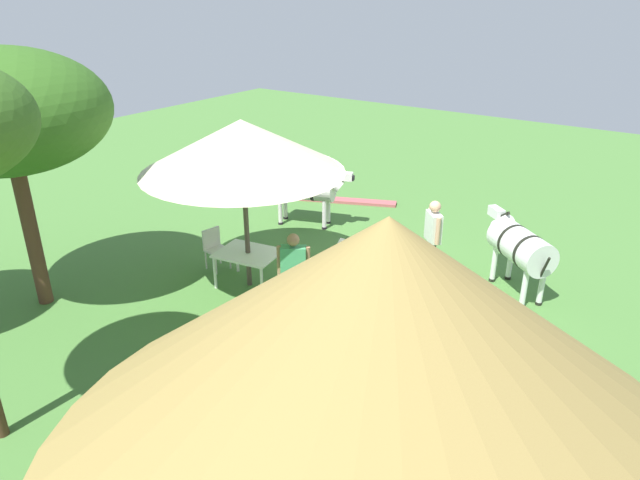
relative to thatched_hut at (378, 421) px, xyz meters
name	(u,v)px	position (x,y,z in m)	size (l,w,h in m)	color
ground_plane	(358,283)	(3.61, -5.70, -2.31)	(36.00, 36.00, 0.00)	#467534
thatched_hut	(378,421)	(0.00, 0.00, 0.00)	(5.98, 5.98, 4.17)	beige
shade_umbrella	(242,146)	(5.43, -4.38, 0.63)	(3.91, 3.91, 3.44)	brown
patio_dining_table	(248,256)	(5.43, -4.38, -1.65)	(1.36, 1.15, 0.74)	silver
patio_chair_east_end	(288,280)	(4.30, -4.23, -1.78)	(0.47, 0.49, 0.90)	silver
patio_chair_near_lawn	(215,246)	(6.57, -4.56, -1.78)	(0.48, 0.50, 0.90)	silver
guest_beside_umbrella	(294,268)	(3.90, -3.91, -1.29)	(0.53, 0.42, 1.69)	black
standing_watcher	(433,233)	(2.50, -6.79, -1.26)	(0.48, 0.49, 1.73)	#25252B
striped_lounge_chair	(340,264)	(4.14, -5.83, -2.05)	(0.57, 0.80, 0.66)	#C84A3C
zebra_nearest_camera	(520,246)	(0.85, -7.23, -1.30)	(1.76, 1.59, 1.54)	silver
zebra_by_umbrella	(306,186)	(6.42, -7.74, -1.27)	(2.15, 1.18, 1.57)	silver
acacia_tree_far_lawn	(4,112)	(8.27, -1.56, 1.41)	(3.57, 3.57, 4.80)	#503223
brick_patio_kerb	(347,201)	(6.43, -9.74, -2.27)	(2.80, 0.36, 0.08)	#A85152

